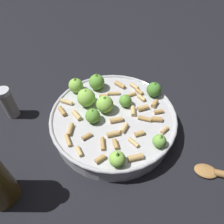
% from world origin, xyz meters
% --- Properties ---
extents(ground_plane, '(2.40, 2.40, 0.00)m').
position_xyz_m(ground_plane, '(0.00, 0.00, 0.00)').
color(ground_plane, black).
extents(cooking_pan, '(0.32, 0.32, 0.10)m').
position_xyz_m(cooking_pan, '(0.00, -0.00, 0.03)').
color(cooking_pan, '#B7B7BC').
rests_on(cooking_pan, ground).
extents(pepper_shaker, '(0.04, 0.04, 0.09)m').
position_xyz_m(pepper_shaker, '(0.29, -0.04, 0.05)').
color(pepper_shaker, gray).
rests_on(pepper_shaker, ground).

